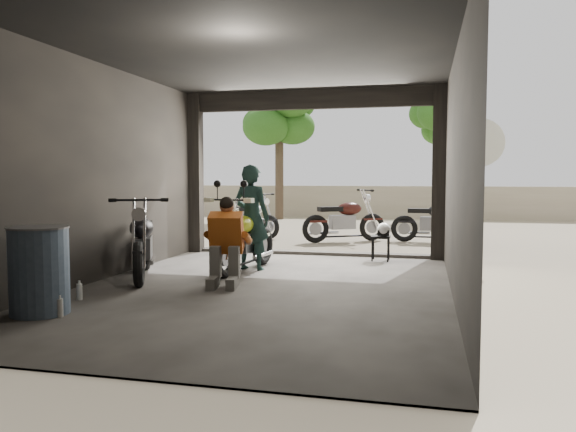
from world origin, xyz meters
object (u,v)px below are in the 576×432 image
at_px(main_bike, 245,234).
at_px(stool, 381,240).
at_px(outside_bike_c, 435,218).
at_px(helmet, 384,229).
at_px(sign_post, 479,165).
at_px(rider, 251,218).
at_px(outside_bike_a, 250,215).
at_px(oil_drum, 39,272).
at_px(outside_bike_b, 344,216).
at_px(left_bike, 142,238).
at_px(mechanic, 225,244).

distance_m(main_bike, stool, 2.63).
distance_m(outside_bike_c, stool, 3.42).
distance_m(helmet, sign_post, 2.07).
relative_size(main_bike, outside_bike_c, 1.06).
relative_size(rider, helmet, 6.47).
bearing_deg(helmet, sign_post, 18.97).
bearing_deg(rider, helmet, -132.52).
relative_size(outside_bike_a, oil_drum, 1.69).
distance_m(outside_bike_b, sign_post, 3.92).
distance_m(outside_bike_c, oil_drum, 9.28).
height_order(main_bike, outside_bike_b, outside_bike_b).
bearing_deg(left_bike, sign_post, 6.10).
xyz_separation_m(mechanic, sign_post, (3.65, 3.28, 1.15)).
bearing_deg(oil_drum, main_bike, 68.16).
relative_size(main_bike, outside_bike_a, 1.11).
relative_size(outside_bike_c, helmet, 6.49).
bearing_deg(stool, left_bike, -142.49).
relative_size(outside_bike_b, sign_post, 0.71).
relative_size(stool, oil_drum, 0.48).
bearing_deg(main_bike, outside_bike_b, 85.46).
distance_m(left_bike, rider, 1.78).
bearing_deg(left_bike, oil_drum, -114.22).
xyz_separation_m(main_bike, rider, (0.06, 0.14, 0.25)).
bearing_deg(main_bike, helmet, 45.03).
bearing_deg(outside_bike_a, mechanic, -140.27).
bearing_deg(outside_bike_a, oil_drum, -153.38).
distance_m(mechanic, sign_post, 5.04).
bearing_deg(rider, main_bike, 76.78).
relative_size(left_bike, stool, 3.90).
xyz_separation_m(outside_bike_b, helmet, (1.13, -2.93, -0.03)).
height_order(outside_bike_a, sign_post, sign_post).
relative_size(mechanic, sign_post, 0.47).
distance_m(helmet, oil_drum, 5.98).
xyz_separation_m(outside_bike_c, rider, (-2.99, -4.76, 0.28)).
distance_m(left_bike, sign_post, 6.00).
bearing_deg(outside_bike_c, left_bike, 144.50).
distance_m(stool, sign_post, 2.22).
distance_m(outside_bike_a, outside_bike_b, 2.55).
distance_m(outside_bike_c, sign_post, 3.18).
bearing_deg(mechanic, outside_bike_c, 53.77).
bearing_deg(main_bike, stool, 46.17).
bearing_deg(outside_bike_c, sign_post, -164.86).
relative_size(oil_drum, sign_post, 0.38).
xyz_separation_m(rider, helmet, (2.04, 1.47, -0.28)).
bearing_deg(outside_bike_b, stool, 167.82).
bearing_deg(outside_bike_a, rider, -136.92).
relative_size(left_bike, oil_drum, 1.86).
bearing_deg(oil_drum, outside_bike_c, 61.89).
distance_m(stool, oil_drum, 5.97).
bearing_deg(outside_bike_a, outside_bike_b, -76.30).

